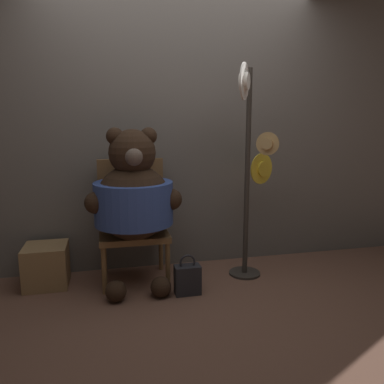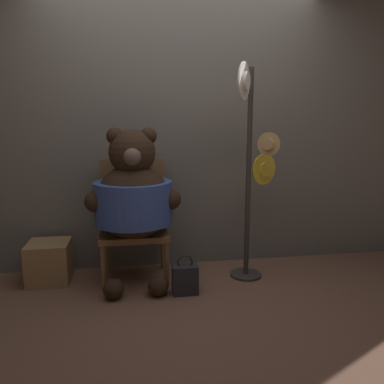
% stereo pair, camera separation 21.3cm
% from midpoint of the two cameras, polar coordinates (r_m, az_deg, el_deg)
% --- Properties ---
extents(ground_plane, '(14.00, 14.00, 0.00)m').
position_cam_midpoint_polar(ground_plane, '(3.05, -1.51, -15.79)').
color(ground_plane, brown).
extents(wall_back, '(8.00, 0.10, 2.55)m').
position_cam_midpoint_polar(wall_back, '(3.52, -4.22, 9.21)').
color(wall_back, '#66605B').
rests_on(wall_back, ground_plane).
extents(chair, '(0.57, 0.47, 1.04)m').
position_cam_midpoint_polar(chair, '(3.31, -10.84, -3.92)').
color(chair, brown).
rests_on(chair, ground_plane).
extents(teddy_bear, '(0.77, 0.69, 1.32)m').
position_cam_midpoint_polar(teddy_bear, '(3.10, -10.83, -0.88)').
color(teddy_bear, black).
rests_on(teddy_bear, ground_plane).
extents(hat_display_rack, '(0.48, 0.43, 1.81)m').
position_cam_midpoint_polar(hat_display_rack, '(3.22, 7.12, 3.58)').
color(hat_display_rack, '#332D28').
rests_on(hat_display_rack, ground_plane).
extents(handbag_on_ground, '(0.21, 0.12, 0.33)m').
position_cam_midpoint_polar(handbag_on_ground, '(3.07, -2.73, -13.12)').
color(handbag_on_ground, '#232328').
rests_on(handbag_on_ground, ground_plane).
extents(wooden_crate, '(0.35, 0.35, 0.35)m').
position_cam_midpoint_polar(wooden_crate, '(3.46, -22.99, -10.27)').
color(wooden_crate, '#937047').
rests_on(wooden_crate, ground_plane).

